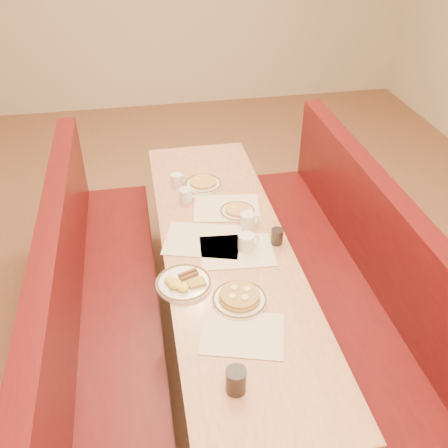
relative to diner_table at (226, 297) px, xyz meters
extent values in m
plane|color=#9E6647|center=(0.00, 0.00, -0.37)|extent=(8.00, 8.00, 0.00)
cube|color=black|center=(0.00, 0.00, -0.34)|extent=(0.55, 1.88, 0.06)
cube|color=black|center=(0.00, 0.00, -0.02)|extent=(0.15, 1.75, 0.71)
cube|color=tan|center=(0.00, 0.00, 0.36)|extent=(0.70, 2.50, 0.04)
cube|color=#4C3326|center=(-0.68, 0.00, -0.27)|extent=(0.55, 2.50, 0.20)
cube|color=#57110F|center=(-0.68, 0.00, 0.00)|extent=(0.55, 2.50, 0.16)
cube|color=#57110F|center=(-0.89, 0.00, 0.38)|extent=(0.12, 2.50, 0.60)
cube|color=#4C3326|center=(0.68, 0.00, -0.27)|extent=(0.55, 2.50, 0.20)
cube|color=#57110F|center=(0.68, 0.00, 0.00)|extent=(0.55, 2.50, 0.16)
cube|color=#57110F|center=(0.89, 0.00, 0.38)|extent=(0.12, 2.50, 0.60)
cube|color=beige|center=(-0.05, -0.64, 0.38)|extent=(0.43, 0.37, 0.00)
cube|color=beige|center=(0.05, -0.05, 0.38)|extent=(0.42, 0.33, 0.00)
cube|color=beige|center=(-0.12, 0.08, 0.38)|extent=(0.49, 0.42, 0.00)
cube|color=beige|center=(0.07, 0.38, 0.38)|extent=(0.44, 0.36, 0.00)
cylinder|color=white|center=(-0.02, -0.43, 0.38)|extent=(0.27, 0.27, 0.02)
torus|color=brown|center=(-0.02, -0.43, 0.39)|extent=(0.27, 0.27, 0.01)
cylinder|color=#B07C3F|center=(-0.02, -0.43, 0.40)|extent=(0.20, 0.20, 0.02)
cylinder|color=#B07C3F|center=(-0.02, -0.43, 0.42)|extent=(0.19, 0.19, 0.02)
cylinder|color=beige|center=(0.02, -0.41, 0.43)|extent=(0.03, 0.03, 0.01)
cylinder|color=beige|center=(-0.04, -0.39, 0.43)|extent=(0.03, 0.03, 0.01)
cylinder|color=beige|center=(-0.06, -0.45, 0.43)|extent=(0.03, 0.03, 0.01)
cylinder|color=beige|center=(0.00, -0.47, 0.43)|extent=(0.03, 0.03, 0.01)
cylinder|color=white|center=(-0.27, -0.26, 0.38)|extent=(0.28, 0.28, 0.02)
torus|color=brown|center=(-0.27, -0.26, 0.39)|extent=(0.28, 0.28, 0.01)
ellipsoid|color=yellow|center=(-0.31, -0.29, 0.41)|extent=(0.07, 0.07, 0.04)
ellipsoid|color=yellow|center=(-0.28, -0.32, 0.41)|extent=(0.06, 0.06, 0.03)
ellipsoid|color=yellow|center=(-0.34, -0.25, 0.41)|extent=(0.06, 0.06, 0.03)
cylinder|color=brown|center=(-0.24, -0.24, 0.41)|extent=(0.10, 0.06, 0.02)
cylinder|color=brown|center=(-0.24, -0.21, 0.41)|extent=(0.10, 0.06, 0.02)
cube|color=gold|center=(-0.21, -0.29, 0.40)|extent=(0.09, 0.07, 0.02)
cylinder|color=white|center=(0.13, 0.32, 0.38)|extent=(0.21, 0.21, 0.02)
torus|color=brown|center=(0.13, 0.32, 0.39)|extent=(0.21, 0.21, 0.01)
cylinder|color=#E4A950|center=(0.13, 0.32, 0.40)|extent=(0.15, 0.15, 0.02)
ellipsoid|color=yellow|center=(0.10, 0.34, 0.41)|extent=(0.04, 0.04, 0.02)
cylinder|color=white|center=(-0.03, 0.67, 0.38)|extent=(0.25, 0.25, 0.02)
torus|color=brown|center=(-0.03, 0.67, 0.39)|extent=(0.24, 0.24, 0.01)
cylinder|color=#E4A950|center=(-0.03, 0.67, 0.40)|extent=(0.17, 0.17, 0.02)
ellipsoid|color=yellow|center=(-0.06, 0.69, 0.41)|extent=(0.05, 0.05, 0.03)
cylinder|color=white|center=(0.10, -0.04, 0.42)|extent=(0.09, 0.09, 0.10)
torus|color=white|center=(0.15, -0.03, 0.42)|extent=(0.07, 0.03, 0.07)
cylinder|color=black|center=(0.10, -0.04, 0.47)|extent=(0.08, 0.08, 0.01)
cylinder|color=white|center=(-0.16, 0.51, 0.42)|extent=(0.08, 0.08, 0.08)
torus|color=white|center=(-0.12, 0.51, 0.42)|extent=(0.06, 0.02, 0.06)
cylinder|color=black|center=(-0.16, 0.51, 0.45)|extent=(0.07, 0.07, 0.01)
cylinder|color=white|center=(0.15, 0.16, 0.42)|extent=(0.08, 0.08, 0.09)
torus|color=white|center=(0.20, 0.17, 0.42)|extent=(0.07, 0.02, 0.06)
cylinder|color=black|center=(0.15, 0.16, 0.46)|extent=(0.07, 0.07, 0.01)
cylinder|color=white|center=(-0.20, 0.71, 0.41)|extent=(0.07, 0.07, 0.08)
torus|color=white|center=(-0.16, 0.72, 0.41)|extent=(0.06, 0.02, 0.06)
cylinder|color=black|center=(-0.20, 0.71, 0.45)|extent=(0.06, 0.06, 0.01)
cylinder|color=black|center=(-0.14, -0.92, 0.43)|extent=(0.08, 0.08, 0.11)
cylinder|color=silver|center=(-0.14, -0.92, 0.43)|extent=(0.08, 0.08, 0.11)
cylinder|color=black|center=(0.28, -0.02, 0.42)|extent=(0.06, 0.06, 0.09)
cylinder|color=silver|center=(0.28, -0.02, 0.42)|extent=(0.07, 0.07, 0.09)
camera|label=1|loc=(-0.41, -2.13, 2.07)|focal=40.00mm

